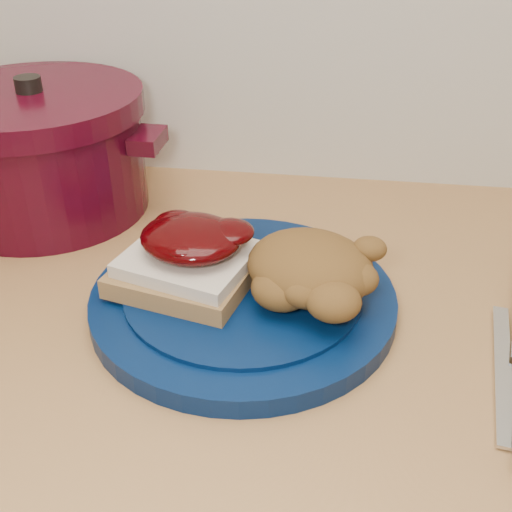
# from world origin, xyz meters

# --- Properties ---
(plate) EXTENTS (0.38, 0.38, 0.02)m
(plate) POSITION_xyz_m (-0.02, 1.48, 0.91)
(plate) COLOR #04173C
(plate) RESTS_ON wood_countertop
(sandwich) EXTENTS (0.15, 0.14, 0.06)m
(sandwich) POSITION_xyz_m (-0.07, 1.48, 0.95)
(sandwich) COLOR olive
(sandwich) RESTS_ON plate
(stuffing_mound) EXTENTS (0.15, 0.14, 0.06)m
(stuffing_mound) POSITION_xyz_m (0.05, 1.48, 0.96)
(stuffing_mound) COLOR brown
(stuffing_mound) RESTS_ON plate
(butter_knife) EXTENTS (0.04, 0.19, 0.00)m
(butter_knife) POSITION_xyz_m (0.22, 1.42, 0.90)
(butter_knife) COLOR silver
(butter_knife) RESTS_ON wood_countertop
(dutch_oven) EXTENTS (0.31, 0.27, 0.17)m
(dutch_oven) POSITION_xyz_m (-0.30, 1.66, 0.98)
(dutch_oven) COLOR #380512
(dutch_oven) RESTS_ON wood_countertop
(pepper_grinder) EXTENTS (0.07, 0.07, 0.14)m
(pepper_grinder) POSITION_xyz_m (-0.31, 1.70, 0.97)
(pepper_grinder) COLOR black
(pepper_grinder) RESTS_ON wood_countertop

